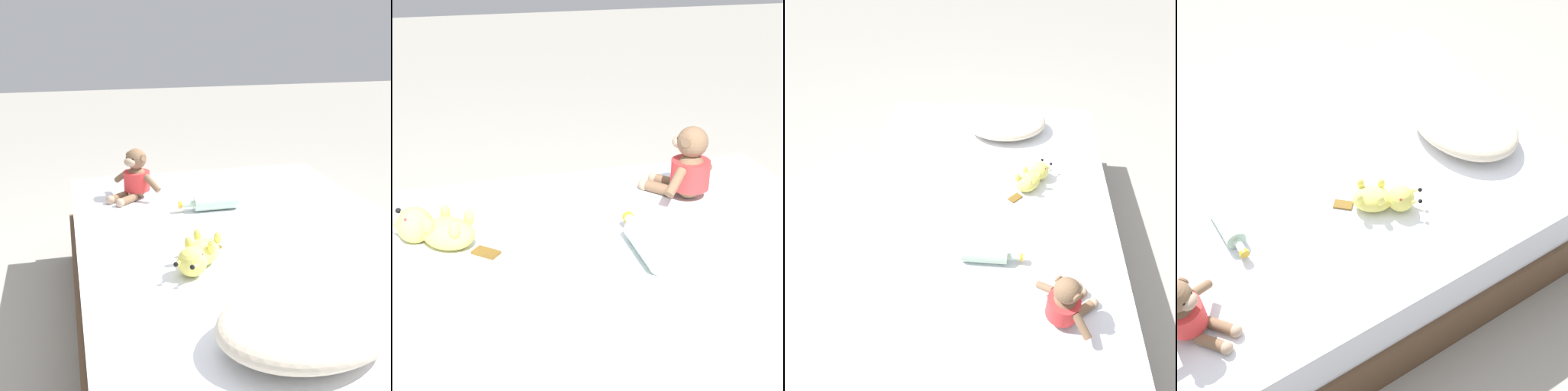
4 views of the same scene
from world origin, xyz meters
The scene contains 6 objects.
ground_plane centered at (0.00, 0.00, 0.00)m, with size 16.00×16.00×0.00m, color #9E998E.
bed centered at (0.00, 0.00, 0.23)m, with size 1.36×2.01×0.46m.
pillow centered at (0.10, 0.67, 0.52)m, with size 0.54×0.44×0.13m.
plush_monkey centered at (0.37, -0.61, 0.55)m, with size 0.25×0.26×0.24m.
plush_yellow_creature centered at (0.26, 0.17, 0.50)m, with size 0.24×0.30×0.10m.
glass_bottle centered at (0.06, -0.36, 0.49)m, with size 0.26×0.07×0.07m.
Camera 3 is at (0.12, -1.42, 1.81)m, focal length 35.70 mm.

